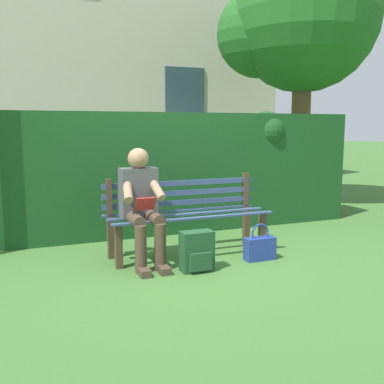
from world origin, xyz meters
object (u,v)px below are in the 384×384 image
at_px(person_seated, 142,203).
at_px(tree, 296,22).
at_px(backpack, 197,252).
at_px(handbag, 260,248).
at_px(park_bench, 186,213).

distance_m(person_seated, tree, 5.02).
xyz_separation_m(person_seated, backpack, (-0.43, 0.45, -0.45)).
xyz_separation_m(tree, backpack, (3.10, 2.91, -3.04)).
bearing_deg(person_seated, tree, -145.16).
distance_m(tree, handbag, 4.80).
xyz_separation_m(park_bench, backpack, (0.13, 0.64, -0.26)).
bearing_deg(person_seated, backpack, 133.77).
height_order(park_bench, tree, tree).
bearing_deg(park_bench, handbag, 138.83).
distance_m(person_seated, backpack, 0.77).
bearing_deg(handbag, person_seated, -17.00).
distance_m(park_bench, tree, 4.66).
bearing_deg(handbag, park_bench, -41.17).
height_order(backpack, handbag, same).
bearing_deg(tree, handbag, 50.44).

